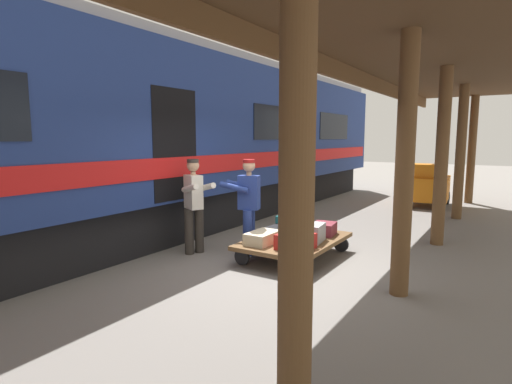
% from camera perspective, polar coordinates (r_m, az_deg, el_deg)
% --- Properties ---
extents(ground_plane, '(60.00, 60.00, 0.00)m').
position_cam_1_polar(ground_plane, '(6.54, 3.24, -10.89)').
color(ground_plane, slate).
extents(platform_canopy, '(3.20, 19.11, 3.56)m').
position_cam_1_polar(platform_canopy, '(5.68, 20.24, 19.20)').
color(platform_canopy, brown).
rests_on(platform_canopy, ground_plane).
extents(train_car, '(3.02, 21.56, 4.00)m').
position_cam_1_polar(train_car, '(8.60, -18.53, 7.12)').
color(train_car, navy).
rests_on(train_car, ground_plane).
extents(luggage_cart, '(1.36, 2.04, 0.34)m').
position_cam_1_polar(luggage_cart, '(7.12, 5.42, -6.92)').
color(luggage_cart, brown).
rests_on(luggage_cart, ground_plane).
extents(suitcase_black_hardshell, '(0.44, 0.52, 0.16)m').
position_cam_1_polar(suitcase_black_hardshell, '(7.22, 3.27, -5.62)').
color(suitcase_black_hardshell, black).
rests_on(suitcase_black_hardshell, luggage_cart).
extents(suitcase_teal_softside, '(0.49, 0.60, 0.30)m').
position_cam_1_polar(suitcase_teal_softside, '(7.69, 5.33, -4.31)').
color(suitcase_teal_softside, '#1E666B').
rests_on(suitcase_teal_softside, luggage_cart).
extents(suitcase_cream_canvas, '(0.38, 0.61, 0.19)m').
position_cam_1_polar(suitcase_cream_canvas, '(6.75, 0.92, -6.43)').
color(suitcase_cream_canvas, beige).
rests_on(suitcase_cream_canvas, luggage_cart).
extents(suitcase_gray_aluminum, '(0.46, 0.54, 0.30)m').
position_cam_1_polar(suitcase_gray_aluminum, '(6.94, 7.69, -5.66)').
color(suitcase_gray_aluminum, '#9EA0A5').
rests_on(suitcase_gray_aluminum, luggage_cart).
extents(suitcase_burgundy_valise, '(0.44, 0.52, 0.22)m').
position_cam_1_polar(suitcase_burgundy_valise, '(7.45, 9.52, -5.11)').
color(suitcase_burgundy_valise, maroon).
rests_on(suitcase_burgundy_valise, luggage_cart).
extents(suitcase_red_plastic, '(0.52, 0.59, 0.24)m').
position_cam_1_polar(suitcase_red_plastic, '(6.46, 5.57, -6.91)').
color(suitcase_red_plastic, '#AD231E').
rests_on(suitcase_red_plastic, luggage_cart).
extents(porter_in_overalls, '(0.73, 0.56, 1.70)m').
position_cam_1_polar(porter_in_overalls, '(7.20, -1.14, -1.59)').
color(porter_in_overalls, navy).
rests_on(porter_in_overalls, ground_plane).
extents(porter_by_door, '(0.74, 0.60, 1.70)m').
position_cam_1_polar(porter_by_door, '(7.32, -8.68, -1.52)').
color(porter_by_door, '#332D28').
rests_on(porter_by_door, ground_plane).
extents(baggage_tug, '(1.23, 1.78, 1.30)m').
position_cam_1_polar(baggage_tug, '(13.47, 23.05, 0.82)').
color(baggage_tug, orange).
rests_on(baggage_tug, ground_plane).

